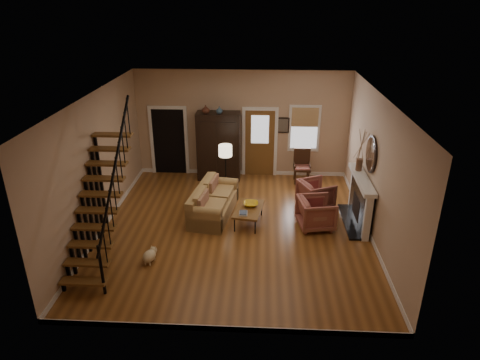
{
  "coord_description": "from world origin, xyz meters",
  "views": [
    {
      "loc": [
        0.61,
        -9.17,
        5.38
      ],
      "look_at": [
        0.1,
        0.4,
        1.15
      ],
      "focal_mm": 32.0,
      "sensor_mm": 36.0,
      "label": 1
    }
  ],
  "objects_px": {
    "armoire": "(219,146)",
    "floor_lamp": "(226,173)",
    "coffee_table": "(249,216)",
    "armchair_right": "(316,194)",
    "armchair_left": "(316,213)",
    "sofa": "(214,201)",
    "side_chair": "(302,167)"
  },
  "relations": [
    {
      "from": "coffee_table",
      "to": "armchair_left",
      "type": "bearing_deg",
      "value": -3.36
    },
    {
      "from": "coffee_table",
      "to": "side_chair",
      "type": "bearing_deg",
      "value": 59.92
    },
    {
      "from": "armoire",
      "to": "armchair_left",
      "type": "distance_m",
      "value": 4.04
    },
    {
      "from": "armchair_right",
      "to": "armoire",
      "type": "bearing_deg",
      "value": 32.59
    },
    {
      "from": "coffee_table",
      "to": "armchair_left",
      "type": "height_order",
      "value": "armchair_left"
    },
    {
      "from": "floor_lamp",
      "to": "coffee_table",
      "type": "bearing_deg",
      "value": -63.28
    },
    {
      "from": "armchair_left",
      "to": "side_chair",
      "type": "xyz_separation_m",
      "value": [
        -0.14,
        2.74,
        0.12
      ]
    },
    {
      "from": "sofa",
      "to": "armoire",
      "type": "bearing_deg",
      "value": 101.11
    },
    {
      "from": "armchair_right",
      "to": "side_chair",
      "type": "bearing_deg",
      "value": -15.4
    },
    {
      "from": "armoire",
      "to": "armchair_left",
      "type": "xyz_separation_m",
      "value": [
        2.69,
        -2.94,
        -0.66
      ]
    },
    {
      "from": "armchair_left",
      "to": "coffee_table",
      "type": "bearing_deg",
      "value": 76.38
    },
    {
      "from": "armchair_right",
      "to": "floor_lamp",
      "type": "relative_size",
      "value": 0.52
    },
    {
      "from": "armoire",
      "to": "armchair_right",
      "type": "relative_size",
      "value": 2.52
    },
    {
      "from": "coffee_table",
      "to": "armchair_right",
      "type": "bearing_deg",
      "value": 29.39
    },
    {
      "from": "armchair_right",
      "to": "floor_lamp",
      "type": "bearing_deg",
      "value": 57.56
    },
    {
      "from": "armoire",
      "to": "armchair_right",
      "type": "bearing_deg",
      "value": -33.25
    },
    {
      "from": "floor_lamp",
      "to": "side_chair",
      "type": "xyz_separation_m",
      "value": [
        2.22,
        1.28,
        -0.29
      ]
    },
    {
      "from": "armchair_right",
      "to": "floor_lamp",
      "type": "xyz_separation_m",
      "value": [
        -2.47,
        0.36,
        0.42
      ]
    },
    {
      "from": "armoire",
      "to": "armchair_left",
      "type": "relative_size",
      "value": 2.46
    },
    {
      "from": "armoire",
      "to": "coffee_table",
      "type": "height_order",
      "value": "armoire"
    },
    {
      "from": "armoire",
      "to": "sofa",
      "type": "xyz_separation_m",
      "value": [
        0.1,
        -2.42,
        -0.67
      ]
    },
    {
      "from": "sofa",
      "to": "floor_lamp",
      "type": "relative_size",
      "value": 1.28
    },
    {
      "from": "armoire",
      "to": "armchair_left",
      "type": "height_order",
      "value": "armoire"
    },
    {
      "from": "sofa",
      "to": "coffee_table",
      "type": "relative_size",
      "value": 1.87
    },
    {
      "from": "armchair_right",
      "to": "floor_lamp",
      "type": "height_order",
      "value": "floor_lamp"
    },
    {
      "from": "coffee_table",
      "to": "side_chair",
      "type": "height_order",
      "value": "side_chair"
    },
    {
      "from": "armoire",
      "to": "floor_lamp",
      "type": "bearing_deg",
      "value": -77.27
    },
    {
      "from": "coffee_table",
      "to": "floor_lamp",
      "type": "height_order",
      "value": "floor_lamp"
    },
    {
      "from": "armoire",
      "to": "armchair_left",
      "type": "bearing_deg",
      "value": -47.57
    },
    {
      "from": "sofa",
      "to": "armchair_left",
      "type": "height_order",
      "value": "armchair_left"
    },
    {
      "from": "floor_lamp",
      "to": "armchair_left",
      "type": "bearing_deg",
      "value": -31.84
    },
    {
      "from": "sofa",
      "to": "coffee_table",
      "type": "bearing_deg",
      "value": -15.7
    }
  ]
}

